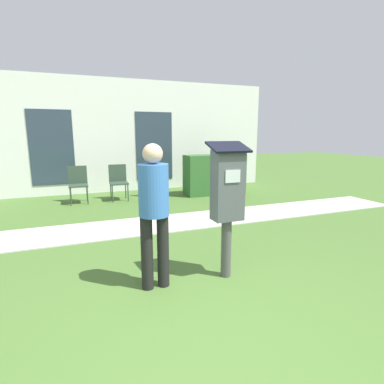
{
  "coord_description": "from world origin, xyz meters",
  "views": [
    {
      "loc": [
        -0.81,
        -1.7,
        1.68
      ],
      "look_at": [
        0.34,
        1.28,
        1.05
      ],
      "focal_mm": 28.0,
      "sensor_mm": 36.0,
      "label": 1
    }
  ],
  "objects": [
    {
      "name": "outdoor_chair_middle",
      "position": [
        0.15,
        6.03,
        0.53
      ],
      "size": [
        0.44,
        0.44,
        0.9
      ],
      "rotation": [
        0.0,
        0.0,
        0.35
      ],
      "color": "#334738",
      "rests_on": "ground"
    },
    {
      "name": "hedge_row",
      "position": [
        2.78,
        5.83,
        0.55
      ],
      "size": [
        1.7,
        0.6,
        1.1
      ],
      "color": "#33662D",
      "rests_on": "ground"
    },
    {
      "name": "ground_plane",
      "position": [
        0.0,
        0.0,
        0.0
      ],
      "size": [
        40.0,
        40.0,
        0.0
      ],
      "primitive_type": "plane",
      "color": "#476B2D"
    },
    {
      "name": "outdoor_chair_right",
      "position": [
        1.12,
        5.95,
        0.53
      ],
      "size": [
        0.44,
        0.44,
        0.9
      ],
      "rotation": [
        0.0,
        0.0,
        -0.42
      ],
      "color": "#334738",
      "rests_on": "ground"
    },
    {
      "name": "person_standing",
      "position": [
        -0.08,
        1.31,
        0.93
      ],
      "size": [
        0.32,
        0.32,
        1.58
      ],
      "rotation": [
        0.0,
        0.0,
        -0.45
      ],
      "color": "black",
      "rests_on": "ground"
    },
    {
      "name": "parking_meter",
      "position": [
        0.76,
        1.26,
        1.02
      ],
      "size": [
        0.44,
        0.31,
        1.59
      ],
      "color": "#4C4C4C",
      "rests_on": "ground"
    },
    {
      "name": "building_facade",
      "position": [
        0.0,
        7.28,
        1.6
      ],
      "size": [
        10.0,
        0.26,
        3.2
      ],
      "color": "white",
      "rests_on": "ground"
    },
    {
      "name": "outdoor_chair_left",
      "position": [
        -0.81,
        6.03,
        0.53
      ],
      "size": [
        0.44,
        0.44,
        0.9
      ],
      "rotation": [
        0.0,
        0.0,
        -0.38
      ],
      "color": "#334738",
      "rests_on": "ground"
    },
    {
      "name": "sidewalk",
      "position": [
        0.0,
        3.55,
        0.01
      ],
      "size": [
        12.0,
        1.1,
        0.02
      ],
      "color": "beige",
      "rests_on": "ground"
    }
  ]
}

